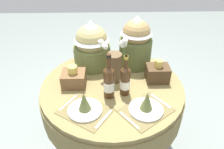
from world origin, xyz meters
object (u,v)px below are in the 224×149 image
Objects in this scene: place_setting_right at (146,106)px; woven_basket_side_left at (74,78)px; flower_vase at (114,65)px; wine_bottle_left at (125,80)px; gift_tub_back_left at (92,43)px; dining_table at (112,99)px; place_setting_left at (85,106)px; wine_bottle_centre at (109,82)px; woven_basket_side_right at (158,73)px; gift_tub_back_right at (136,40)px.

woven_basket_side_left is (-0.53, 0.32, 0.02)m from place_setting_right.
woven_basket_side_left is at bearing -170.41° from flower_vase.
wine_bottle_left is 0.50m from gift_tub_back_left.
wine_bottle_left reaches higher than dining_table.
woven_basket_side_left is (-0.11, 0.31, 0.02)m from place_setting_left.
woven_basket_side_right is at bearing 25.90° from wine_bottle_centre.
place_setting_left is 1.29× the size of wine_bottle_left.
wine_bottle_left reaches higher than woven_basket_side_right.
flower_vase is at bearing 112.96° from wine_bottle_left.
flower_vase is (0.22, 0.37, 0.10)m from place_setting_left.
flower_vase is 0.34m from woven_basket_side_left.
wine_bottle_centre is 0.52m from gift_tub_back_right.
dining_table is 2.74× the size of place_setting_right.
woven_basket_side_right is at bearing -58.14° from gift_tub_back_right.
dining_table is 2.71× the size of gift_tub_back_left.
wine_bottle_centre is 0.45m from woven_basket_side_right.
gift_tub_back_right is at bearing 29.69° from woven_basket_side_left.
dining_table is at bearing -2.07° from woven_basket_side_left.
dining_table is at bearing -124.96° from gift_tub_back_right.
dining_table is 2.88× the size of flower_vase.
woven_basket_side_left is 0.68m from woven_basket_side_right.
gift_tub_back_left is 0.93× the size of gift_tub_back_right.
dining_table is 3.24× the size of wine_bottle_centre.
place_setting_right is at bearing -88.95° from gift_tub_back_right.
gift_tub_back_right reaches higher than gift_tub_back_left.
woven_basket_side_left is 0.97× the size of woven_basket_side_right.
place_setting_left is 1.18× the size of wine_bottle_centre.
place_setting_left is 0.63m from gift_tub_back_left.
place_setting_left is 0.42m from place_setting_right.
gift_tub_back_right is (0.20, 0.24, 0.10)m from flower_vase.
place_setting_right is 2.22× the size of woven_basket_side_right.
wine_bottle_centre is at bearing -72.17° from gift_tub_back_left.
place_setting_left is 0.67m from woven_basket_side_right.
gift_tub_back_left reaches higher than place_setting_left.
wine_bottle_left is at bearing 124.43° from place_setting_right.
gift_tub_back_left reaches higher than place_setting_right.
dining_table is 2.52× the size of gift_tub_back_right.
flower_vase is 1.13× the size of wine_bottle_centre.
flower_vase reaches higher than dining_table.
place_setting_left is 2.29× the size of woven_basket_side_left.
wine_bottle_left is at bearing -106.28° from gift_tub_back_right.
woven_basket_side_left is (-0.33, -0.05, -0.08)m from flower_vase.
place_setting_left is at bearing 179.14° from place_setting_right.
place_setting_left is 0.76m from gift_tub_back_right.
woven_basket_side_left reaches higher than place_setting_left.
woven_basket_side_left is (-0.31, 0.01, 0.22)m from dining_table.
wine_bottle_centre is (-0.25, 0.17, 0.09)m from place_setting_right.
wine_bottle_left is 0.33m from woven_basket_side_right.
dining_table is 0.31m from wine_bottle_left.
flower_vase reaches higher than place_setting_right.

